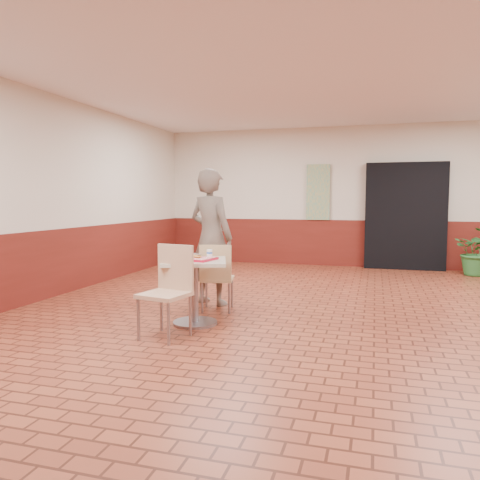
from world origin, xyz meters
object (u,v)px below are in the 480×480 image
(ring_donut, at_px, (188,255))
(potted_plant, at_px, (478,251))
(customer, at_px, (211,237))
(long_john_donut, at_px, (196,256))
(main_table, at_px, (195,281))
(chair_main_front, at_px, (169,286))
(chair_main_back, at_px, (217,274))
(paper_cup, at_px, (209,253))
(serving_tray, at_px, (195,259))

(ring_donut, relative_size, potted_plant, 0.10)
(customer, height_order, long_john_donut, customer)
(main_table, relative_size, chair_main_front, 0.78)
(chair_main_front, distance_m, chair_main_back, 1.17)
(chair_main_back, xyz_separation_m, paper_cup, (0.09, -0.51, 0.33))
(main_table, relative_size, paper_cup, 9.04)
(chair_main_back, bearing_deg, ring_donut, 62.86)
(main_table, height_order, serving_tray, serving_tray)
(customer, height_order, ring_donut, customer)
(serving_tray, bearing_deg, potted_plant, 50.55)
(customer, bearing_deg, ring_donut, 112.85)
(chair_main_front, bearing_deg, paper_cup, 82.94)
(customer, height_order, serving_tray, customer)
(paper_cup, height_order, potted_plant, potted_plant)
(paper_cup, bearing_deg, potted_plant, 50.83)
(main_table, bearing_deg, serving_tray, 0.00)
(potted_plant, bearing_deg, long_john_donut, -129.12)
(customer, relative_size, long_john_donut, 11.72)
(serving_tray, xyz_separation_m, paper_cup, (0.14, 0.12, 0.06))
(serving_tray, bearing_deg, paper_cup, 41.54)
(main_table, xyz_separation_m, potted_plant, (3.88, 4.72, -0.04))
(long_john_donut, bearing_deg, main_table, 143.20)
(paper_cup, relative_size, potted_plant, 0.09)
(main_table, height_order, chair_main_back, chair_main_back)
(serving_tray, distance_m, paper_cup, 0.19)
(potted_plant, bearing_deg, chair_main_back, -133.23)
(potted_plant, bearing_deg, customer, -137.77)
(chair_main_back, xyz_separation_m, ring_donut, (-0.16, -0.56, 0.31))
(long_john_donut, relative_size, paper_cup, 1.91)
(main_table, distance_m, long_john_donut, 0.30)
(chair_main_front, distance_m, paper_cup, 0.74)
(ring_donut, relative_size, paper_cup, 1.13)
(serving_tray, bearing_deg, main_table, 180.00)
(main_table, relative_size, serving_tray, 1.70)
(long_john_donut, bearing_deg, potted_plant, 50.88)
(serving_tray, relative_size, ring_donut, 4.71)
(paper_cup, bearing_deg, chair_main_back, 100.09)
(chair_main_back, relative_size, potted_plant, 0.95)
(long_john_donut, bearing_deg, chair_main_back, 88.45)
(long_john_donut, distance_m, potted_plant, 6.12)
(customer, bearing_deg, chair_main_front, 112.71)
(chair_main_front, distance_m, potted_plant, 6.58)
(ring_donut, distance_m, potted_plant, 6.14)
(customer, relative_size, ring_donut, 19.82)
(chair_main_front, bearing_deg, main_table, 92.80)
(customer, bearing_deg, serving_tray, 118.82)
(main_table, height_order, potted_plant, potted_plant)
(long_john_donut, height_order, potted_plant, potted_plant)
(chair_main_front, bearing_deg, long_john_donut, 89.29)
(paper_cup, distance_m, potted_plant, 5.94)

